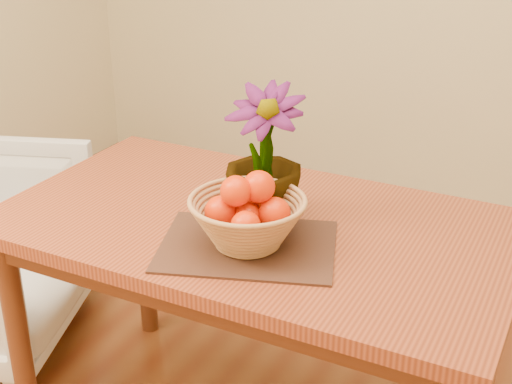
% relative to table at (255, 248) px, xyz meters
% --- Properties ---
extents(table, '(1.40, 0.80, 0.75)m').
position_rel_table_xyz_m(table, '(0.00, 0.00, 0.00)').
color(table, brown).
rests_on(table, floor).
extents(placemat, '(0.52, 0.45, 0.01)m').
position_rel_table_xyz_m(placemat, '(0.06, -0.15, 0.09)').
color(placemat, '#3E1F16').
rests_on(placemat, table).
extents(wicker_basket, '(0.30, 0.30, 0.12)m').
position_rel_table_xyz_m(wicker_basket, '(0.06, -0.15, 0.15)').
color(wicker_basket, '#A16F43').
rests_on(wicker_basket, placemat).
extents(orange_pile, '(0.20, 0.20, 0.15)m').
position_rel_table_xyz_m(orange_pile, '(0.06, -0.15, 0.20)').
color(orange_pile, red).
rests_on(orange_pile, wicker_basket).
extents(potted_plant, '(0.23, 0.23, 0.37)m').
position_rel_table_xyz_m(potted_plant, '(0.02, 0.01, 0.27)').
color(potted_plant, '#193F12').
rests_on(potted_plant, table).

